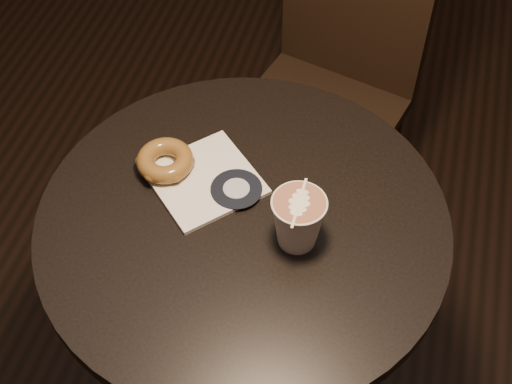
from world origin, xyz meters
TOP-DOWN VIEW (x-y plane):
  - cafe_table at (0.00, 0.00)m, footprint 0.70×0.70m
  - chair at (0.05, 0.68)m, footprint 0.46×0.46m
  - pastry_bag at (-0.09, 0.06)m, footprint 0.24×0.24m
  - doughnut at (-0.16, 0.07)m, footprint 0.10×0.10m
  - latte_cup at (0.10, -0.02)m, footprint 0.09×0.09m

SIDE VIEW (x-z plane):
  - chair at x=0.05m, z-range 0.06..1.01m
  - cafe_table at x=0.00m, z-range 0.18..0.93m
  - pastry_bag at x=-0.09m, z-range 0.75..0.76m
  - doughnut at x=-0.16m, z-range 0.76..0.79m
  - latte_cup at x=0.10m, z-range 0.75..0.85m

